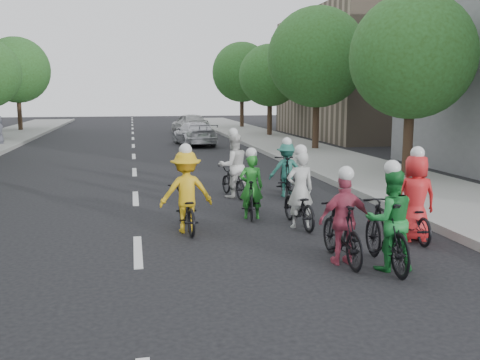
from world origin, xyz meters
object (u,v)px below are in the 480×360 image
object	(u,v)px
cyclist_4	(413,208)
cyclist_7	(286,173)
follow_car_trail	(190,123)
cyclist_3	(343,227)
cyclist_2	(186,199)
follow_car_lead	(194,134)
cyclist_6	(233,172)
cyclist_5	(251,194)
cyclist_0	(299,200)
cyclist_1	(388,227)

from	to	relation	value
cyclist_4	cyclist_7	world-z (taller)	cyclist_4
cyclist_4	follow_car_trail	xyz separation A→B (m)	(-1.23, 28.52, 0.10)
cyclist_3	cyclist_2	bearing A→B (deg)	-48.17
cyclist_4	follow_car_lead	distance (m)	20.13
cyclist_4	cyclist_6	xyz separation A→B (m)	(-2.58, 4.96, 0.05)
cyclist_5	cyclist_4	bearing A→B (deg)	146.06
cyclist_0	cyclist_3	distance (m)	2.51
follow_car_lead	follow_car_trail	size ratio (longest dim) A/B	1.01
cyclist_2	cyclist_4	xyz separation A→B (m)	(4.20, -1.52, -0.03)
follow_car_lead	cyclist_3	bearing A→B (deg)	83.08
cyclist_7	follow_car_trail	world-z (taller)	cyclist_7
cyclist_4	cyclist_7	size ratio (longest dim) A/B	0.96
cyclist_6	cyclist_7	distance (m)	1.46
cyclist_4	cyclist_6	world-z (taller)	cyclist_6
cyclist_2	cyclist_5	distance (m)	1.81
cyclist_5	follow_car_trail	distance (m)	26.11
cyclist_1	cyclist_6	world-z (taller)	cyclist_6
cyclist_2	cyclist_5	size ratio (longest dim) A/B	1.13
cyclist_1	cyclist_4	world-z (taller)	cyclist_4
follow_car_trail	cyclist_6	bearing A→B (deg)	75.02
follow_car_trail	cyclist_0	bearing A→B (deg)	77.03
cyclist_3	follow_car_lead	world-z (taller)	cyclist_3
cyclist_0	cyclist_2	size ratio (longest dim) A/B	0.97
cyclist_0	cyclist_2	xyz separation A→B (m)	(-2.37, 0.08, 0.10)
cyclist_2	follow_car_lead	size ratio (longest dim) A/B	0.41
cyclist_2	follow_car_trail	xyz separation A→B (m)	(2.97, 26.99, 0.07)
cyclist_3	cyclist_6	xyz separation A→B (m)	(-0.71, 6.03, 0.08)
cyclist_2	cyclist_4	world-z (taller)	cyclist_4
cyclist_5	follow_car_trail	bearing A→B (deg)	-84.38
cyclist_6	cyclist_2	bearing A→B (deg)	53.23
cyclist_6	follow_car_trail	distance (m)	23.60
cyclist_3	cyclist_5	size ratio (longest dim) A/B	1.06
cyclist_0	follow_car_trail	xyz separation A→B (m)	(0.60, 27.08, 0.17)
follow_car_lead	cyclist_4	bearing A→B (deg)	88.40
cyclist_5	cyclist_6	size ratio (longest dim) A/B	0.85
cyclist_1	cyclist_4	size ratio (longest dim) A/B	1.05
cyclist_4	follow_car_trail	distance (m)	28.54
cyclist_1	cyclist_7	xyz separation A→B (m)	(0.14, 6.28, -0.03)
follow_car_trail	cyclist_1	bearing A→B (deg)	78.22
cyclist_5	follow_car_lead	bearing A→B (deg)	-83.70
cyclist_5	follow_car_lead	world-z (taller)	cyclist_5
cyclist_0	cyclist_2	bearing A→B (deg)	-5.34
cyclist_2	cyclist_4	distance (m)	4.47
cyclist_2	cyclist_5	xyz separation A→B (m)	(1.55, 0.92, -0.11)
cyclist_2	cyclist_3	size ratio (longest dim) A/B	1.07
follow_car_lead	follow_car_trail	distance (m)	8.50
cyclist_4	cyclist_3	bearing A→B (deg)	34.86
cyclist_3	cyclist_4	distance (m)	2.15
cyclist_3	cyclist_0	bearing A→B (deg)	-91.04
follow_car_lead	cyclist_5	bearing A→B (deg)	80.55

